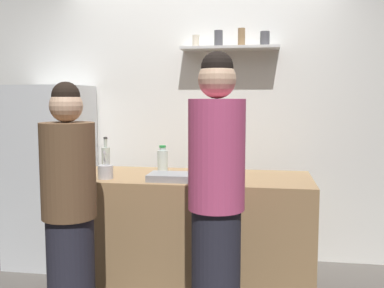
{
  "coord_description": "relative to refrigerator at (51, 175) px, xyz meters",
  "views": [
    {
      "loc": [
        0.56,
        -2.86,
        1.5
      ],
      "look_at": [
        0.03,
        0.47,
        1.15
      ],
      "focal_mm": 41.21,
      "sensor_mm": 36.0,
      "label": 1
    }
  ],
  "objects": [
    {
      "name": "back_wall_assembly",
      "position": [
        1.34,
        0.4,
        0.5
      ],
      "size": [
        4.8,
        0.32,
        2.6
      ],
      "color": "white",
      "rests_on": "ground"
    },
    {
      "name": "refrigerator",
      "position": [
        0.0,
        0.0,
        0.0
      ],
      "size": [
        0.66,
        0.68,
        1.61
      ],
      "color": "silver",
      "rests_on": "ground"
    },
    {
      "name": "counter",
      "position": [
        1.37,
        -0.38,
        -0.36
      ],
      "size": [
        1.83,
        0.75,
        0.9
      ],
      "primitive_type": "cube",
      "color": "#9E7A51",
      "rests_on": "ground"
    },
    {
      "name": "baking_pan",
      "position": [
        1.25,
        -0.57,
        0.12
      ],
      "size": [
        0.34,
        0.24,
        0.05
      ],
      "primitive_type": "cube",
      "color": "gray",
      "rests_on": "counter"
    },
    {
      "name": "utensil_holder",
      "position": [
        0.74,
        -0.59,
        0.15
      ],
      "size": [
        0.11,
        0.11,
        0.22
      ],
      "color": "#B2B2B7",
      "rests_on": "counter"
    },
    {
      "name": "wine_bottle_dark_glass",
      "position": [
        0.51,
        -0.46,
        0.21
      ],
      "size": [
        0.07,
        0.07,
        0.31
      ],
      "color": "black",
      "rests_on": "counter"
    },
    {
      "name": "wine_bottle_pale_glass",
      "position": [
        0.6,
        -0.19,
        0.2
      ],
      "size": [
        0.07,
        0.07,
        0.28
      ],
      "color": "#B2BFB2",
      "rests_on": "counter"
    },
    {
      "name": "wine_bottle_amber_glass",
      "position": [
        1.69,
        -0.7,
        0.2
      ],
      "size": [
        0.08,
        0.08,
        0.29
      ],
      "color": "#472814",
      "rests_on": "counter"
    },
    {
      "name": "water_bottle_plastic",
      "position": [
        1.09,
        -0.2,
        0.19
      ],
      "size": [
        0.09,
        0.09,
        0.22
      ],
      "color": "silver",
      "rests_on": "counter"
    },
    {
      "name": "person_brown_jacket",
      "position": [
        0.71,
        -1.16,
        -0.02
      ],
      "size": [
        0.34,
        0.34,
        1.6
      ],
      "rotation": [
        0.0,
        0.0,
        4.08
      ],
      "color": "#262633",
      "rests_on": "ground"
    },
    {
      "name": "person_pink_top",
      "position": [
        1.63,
        -1.12,
        0.08
      ],
      "size": [
        0.34,
        0.34,
        1.77
      ],
      "rotation": [
        0.0,
        0.0,
        4.87
      ],
      "color": "#262633",
      "rests_on": "ground"
    }
  ]
}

